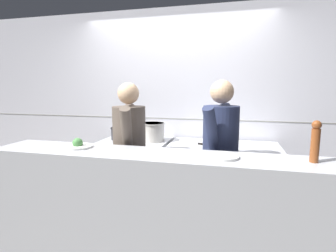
{
  "coord_description": "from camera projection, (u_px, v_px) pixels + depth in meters",
  "views": [
    {
      "loc": [
        0.76,
        -2.18,
        1.57
      ],
      "look_at": [
        0.07,
        0.58,
        1.15
      ],
      "focal_mm": 28.0,
      "sensor_mm": 36.0,
      "label": 1
    }
  ],
  "objects": [
    {
      "name": "wall_back_tiled",
      "position": [
        176.0,
        108.0,
        3.56
      ],
      "size": [
        8.0,
        0.06,
        2.6
      ],
      "color": "silver",
      "rests_on": "ground_plane"
    },
    {
      "name": "oven_range",
      "position": [
        136.0,
        174.0,
        3.41
      ],
      "size": [
        0.85,
        0.71,
        0.9
      ],
      "color": "#232326",
      "rests_on": "ground_plane"
    },
    {
      "name": "prep_counter",
      "position": [
        223.0,
        182.0,
        3.14
      ],
      "size": [
        1.27,
        0.65,
        0.9
      ],
      "color": "#B7BABF",
      "rests_on": "ground_plane"
    },
    {
      "name": "pass_counter",
      "position": [
        162.0,
        217.0,
        2.15
      ],
      "size": [
        2.95,
        0.45,
        1.05
      ],
      "color": "#B7BABF",
      "rests_on": "ground_plane"
    },
    {
      "name": "stock_pot",
      "position": [
        123.0,
        133.0,
        3.42
      ],
      "size": [
        0.33,
        0.33,
        0.15
      ],
      "color": "#2D2D33",
      "rests_on": "oven_range"
    },
    {
      "name": "sauce_pot",
      "position": [
        153.0,
        132.0,
        3.28
      ],
      "size": [
        0.31,
        0.31,
        0.23
      ],
      "color": "beige",
      "rests_on": "oven_range"
    },
    {
      "name": "chefs_knife",
      "position": [
        211.0,
        145.0,
        3.01
      ],
      "size": [
        0.37,
        0.14,
        0.02
      ],
      "color": "#B7BABF",
      "rests_on": "prep_counter"
    },
    {
      "name": "plated_dish_main",
      "position": [
        78.0,
        145.0,
        2.29
      ],
      "size": [
        0.25,
        0.25,
        0.09
      ],
      "color": "white",
      "rests_on": "pass_counter"
    },
    {
      "name": "plated_dish_appetiser",
      "position": [
        221.0,
        156.0,
        1.97
      ],
      "size": [
        0.27,
        0.27,
        0.02
      ],
      "color": "white",
      "rests_on": "pass_counter"
    },
    {
      "name": "pepper_mill",
      "position": [
        315.0,
        141.0,
        1.82
      ],
      "size": [
        0.06,
        0.06,
        0.3
      ],
      "color": "brown",
      "rests_on": "pass_counter"
    },
    {
      "name": "chef_head_cook",
      "position": [
        130.0,
        154.0,
        2.67
      ],
      "size": [
        0.41,
        0.7,
        1.62
      ],
      "rotation": [
        0.0,
        0.0,
        0.28
      ],
      "color": "black",
      "rests_on": "ground_plane"
    },
    {
      "name": "chef_sous",
      "position": [
        220.0,
        157.0,
        2.49
      ],
      "size": [
        0.42,
        0.71,
        1.64
      ],
      "rotation": [
        0.0,
        0.0,
        -0.32
      ],
      "color": "black",
      "rests_on": "ground_plane"
    }
  ]
}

